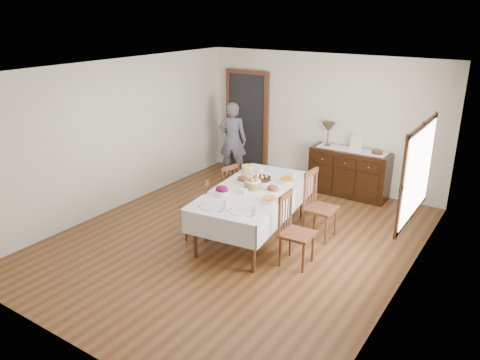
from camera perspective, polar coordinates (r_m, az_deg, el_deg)
The scene contains 26 objects.
ground at distance 7.36m, azimuth -0.43°, elevation -7.18°, with size 6.00×6.00×0.00m, color brown.
room_shell at distance 7.18m, azimuth 0.45°, elevation 6.15°, with size 5.02×6.02×2.65m.
dining_table at distance 7.16m, azimuth 1.65°, elevation -1.85°, with size 1.43×2.42×0.79m.
chair_left_near at distance 7.27m, azimuth -4.97°, elevation -3.63°, with size 0.52×0.52×0.90m.
chair_left_far at distance 7.99m, azimuth -1.76°, elevation -1.15°, with size 0.49×0.49×0.94m.
chair_right_near at distance 6.52m, azimuth 6.58°, elevation -6.00°, with size 0.45×0.45×1.03m.
chair_right_far at distance 7.33m, azimuth 9.50°, elevation -2.93°, with size 0.45×0.45×1.07m.
sideboard at distance 9.12m, azimuth 13.17°, elevation 0.87°, with size 1.49×0.54×0.89m.
person at distance 9.78m, azimuth -0.90°, elevation 5.19°, with size 0.53×0.34×1.70m, color #575865.
bread_basket at distance 7.15m, azimuth 1.59°, elevation -0.41°, with size 0.27×0.27×0.19m.
egg_basket at distance 7.52m, azimuth 2.71°, elevation 0.26°, with size 0.28×0.28×0.10m.
ham_platter_a at distance 7.46m, azimuth 0.35°, elevation 0.07°, with size 0.31×0.31×0.11m.
ham_platter_b at distance 7.08m, azimuth 4.03°, elevation -1.09°, with size 0.28×0.28×0.11m.
beet_bowl at distance 6.87m, azimuth -2.23°, elevation -1.38°, with size 0.22×0.22×0.16m.
carrot_bowl at distance 7.41m, azimuth 5.65°, elevation -0.09°, with size 0.24×0.24×0.09m.
pineapple_bowl at distance 7.82m, azimuth 0.96°, elevation 1.30°, with size 0.22×0.22×0.13m.
casserole_dish at distance 6.67m, azimuth 3.61°, elevation -2.40°, with size 0.22×0.22×0.08m.
butter_dish at distance 6.97m, azimuth 0.26°, elevation -1.35°, with size 0.15×0.11×0.07m.
setting_left at distance 6.50m, azimuth -2.97°, elevation -3.16°, with size 0.43×0.31×0.10m.
setting_right at distance 6.34m, azimuth 0.63°, elevation -3.77°, with size 0.43×0.31×0.10m.
glass_far_a at distance 7.87m, azimuth 2.53°, elevation 1.28°, with size 0.07×0.07×0.09m.
glass_far_b at distance 7.67m, azimuth 6.60°, elevation 0.71°, with size 0.06×0.06×0.11m.
runner at distance 9.01m, azimuth 13.49°, elevation 3.60°, with size 1.30×0.35×0.01m.
table_lamp at distance 9.09m, azimuth 10.74°, elevation 6.26°, with size 0.26×0.26×0.46m.
picture_frame at distance 8.89m, azimuth 13.95°, elevation 4.26°, with size 0.22×0.08×0.28m.
deco_bowl at distance 8.87m, azimuth 16.38°, elevation 3.25°, with size 0.20×0.20×0.06m.
Camera 1 is at (3.65, -5.42, 3.39)m, focal length 35.00 mm.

